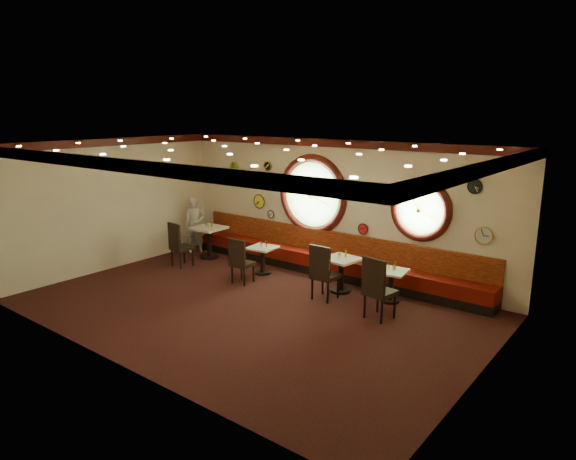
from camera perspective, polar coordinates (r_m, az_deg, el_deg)
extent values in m
cube|color=black|center=(10.41, -4.26, -8.60)|extent=(9.00, 6.00, 0.00)
cube|color=#B47E32|center=(9.69, -4.58, 9.26)|extent=(9.00, 6.00, 0.02)
cube|color=beige|center=(12.26, 5.06, 2.53)|extent=(9.00, 0.02, 3.20)
cube|color=beige|center=(8.05, -18.96, -3.83)|extent=(9.00, 0.02, 3.20)
cube|color=beige|center=(13.32, -18.91, 2.72)|extent=(0.02, 6.00, 3.20)
cube|color=beige|center=(7.75, 21.14, -4.66)|extent=(0.02, 6.00, 3.20)
cube|color=#3D0E0B|center=(12.03, 5.08, 9.58)|extent=(9.00, 0.10, 0.18)
cube|color=#3D0E0B|center=(7.79, -19.48, 6.95)|extent=(9.00, 0.10, 0.18)
cube|color=#3D0E0B|center=(13.11, -19.28, 9.20)|extent=(0.10, 6.00, 0.18)
cube|color=#3D0E0B|center=(7.46, 21.73, 6.53)|extent=(0.10, 6.00, 0.18)
cube|color=black|center=(12.40, 4.22, -4.48)|extent=(8.00, 0.55, 0.20)
cube|color=#590D07|center=(12.33, 4.23, -3.38)|extent=(8.00, 0.55, 0.30)
cube|color=#64070A|center=(12.40, 4.83, -1.37)|extent=(8.00, 0.10, 0.55)
cylinder|color=#9DD680|center=(12.54, 2.77, 3.97)|extent=(1.66, 0.02, 1.66)
torus|color=#3D0E0B|center=(12.53, 2.73, 3.96)|extent=(1.98, 0.18, 1.98)
torus|color=gold|center=(12.51, 2.65, 3.94)|extent=(1.61, 0.03, 1.61)
cylinder|color=#9DD680|center=(11.20, 14.55, 2.18)|extent=(1.10, 0.02, 1.10)
torus|color=#3D0E0B|center=(11.19, 14.52, 2.17)|extent=(1.38, 0.18, 1.38)
torus|color=gold|center=(11.16, 14.46, 2.15)|extent=(1.09, 0.03, 1.09)
cylinder|color=#73C226|center=(14.10, -6.02, 6.98)|extent=(0.26, 0.03, 0.26)
cylinder|color=red|center=(11.88, 8.36, 0.12)|extent=(0.24, 0.03, 0.24)
cylinder|color=silver|center=(13.41, -1.89, 1.76)|extent=(0.20, 0.03, 0.20)
cylinder|color=yellow|center=(13.61, -3.20, 3.20)|extent=(0.36, 0.03, 0.36)
cylinder|color=black|center=(13.29, -2.27, 7.10)|extent=(0.24, 0.03, 0.24)
cylinder|color=black|center=(10.69, 20.07, 4.56)|extent=(0.28, 0.03, 0.28)
cylinder|color=#E1D34B|center=(11.50, 10.65, 3.42)|extent=(0.22, 0.03, 0.22)
cylinder|color=silver|center=(10.79, 20.94, -0.58)|extent=(0.34, 0.03, 0.34)
cylinder|color=black|center=(13.90, -8.68, -2.94)|extent=(0.48, 0.48, 0.07)
cylinder|color=black|center=(13.80, -8.74, -1.41)|extent=(0.13, 0.13, 0.77)
cube|color=silver|center=(13.70, -8.79, 0.22)|extent=(0.81, 0.81, 0.05)
cylinder|color=black|center=(12.45, -2.82, -4.74)|extent=(0.38, 0.38, 0.05)
cylinder|color=black|center=(12.36, -2.84, -3.40)|extent=(0.10, 0.10, 0.61)
cube|color=silver|center=(12.27, -2.86, -1.97)|extent=(0.67, 0.67, 0.04)
cylinder|color=black|center=(11.29, 5.86, -6.70)|extent=(0.44, 0.44, 0.06)
cylinder|color=black|center=(11.18, 5.91, -5.02)|extent=(0.12, 0.12, 0.70)
cube|color=silver|center=(11.07, 5.95, -3.23)|extent=(0.78, 0.78, 0.05)
cylinder|color=black|center=(10.89, 11.24, -7.67)|extent=(0.39, 0.39, 0.05)
cylinder|color=black|center=(10.78, 11.32, -6.14)|extent=(0.11, 0.11, 0.62)
cube|color=silver|center=(10.68, 11.39, -4.51)|extent=(0.69, 0.69, 0.04)
cube|color=black|center=(13.21, -11.70, -1.95)|extent=(0.52, 0.52, 0.08)
cube|color=black|center=(13.01, -12.51, -0.63)|extent=(0.48, 0.11, 0.61)
cube|color=black|center=(11.73, -5.07, -3.79)|extent=(0.48, 0.48, 0.08)
cube|color=black|center=(11.49, -5.69, -2.45)|extent=(0.45, 0.10, 0.58)
cube|color=black|center=(10.72, 4.17, -5.12)|extent=(0.50, 0.50, 0.09)
cube|color=black|center=(10.44, 3.54, -3.51)|extent=(0.50, 0.07, 0.65)
cube|color=black|center=(9.87, 10.21, -6.85)|extent=(0.58, 0.58, 0.09)
cube|color=black|center=(9.59, 9.50, -5.07)|extent=(0.51, 0.15, 0.66)
cylinder|color=#B7B8BC|center=(13.77, -9.08, 0.59)|extent=(0.04, 0.04, 0.10)
cylinder|color=silver|center=(12.30, -3.03, -1.56)|extent=(0.04, 0.04, 0.11)
cylinder|color=silver|center=(11.17, 5.83, -2.69)|extent=(0.03, 0.03, 0.09)
cylinder|color=silver|center=(10.69, 11.13, -4.09)|extent=(0.03, 0.03, 0.09)
cylinder|color=silver|center=(13.61, -8.88, 0.43)|extent=(0.03, 0.03, 0.09)
cylinder|color=silver|center=(12.20, -2.97, -1.70)|extent=(0.04, 0.04, 0.11)
cylinder|color=silver|center=(11.00, 5.67, -2.90)|extent=(0.04, 0.04, 0.11)
cylinder|color=silver|center=(10.63, 11.56, -4.23)|extent=(0.03, 0.03, 0.09)
cylinder|color=gold|center=(13.64, -8.49, 0.62)|extent=(0.05, 0.05, 0.15)
cylinder|color=gold|center=(12.23, -2.42, -1.57)|extent=(0.05, 0.05, 0.15)
cylinder|color=gold|center=(11.10, 6.43, -2.64)|extent=(0.05, 0.05, 0.15)
cylinder|color=gold|center=(10.68, 11.79, -3.93)|extent=(0.05, 0.05, 0.17)
imported|color=silver|center=(14.40, -10.26, 0.59)|extent=(0.64, 0.67, 1.53)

